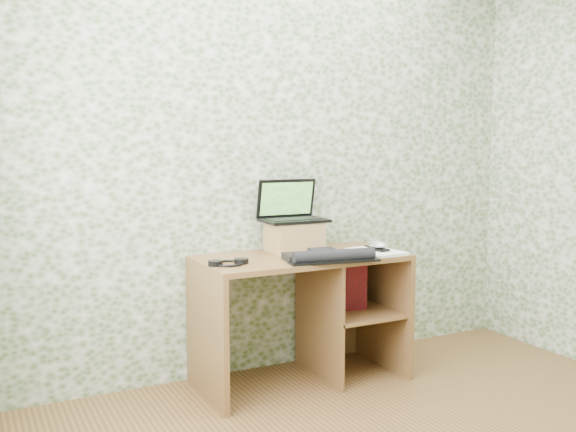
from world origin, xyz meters
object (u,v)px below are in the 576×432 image
laptop (291,211)px  keyboard (328,256)px  desk (310,298)px  riser (294,237)px  notepad (376,252)px

laptop → keyboard: bearing=-84.4°
desk → keyboard: 0.38m
desk → riser: (-0.05, 0.12, 0.36)m
keyboard → notepad: 0.39m
desk → riser: size_ratio=4.03×
laptop → notepad: size_ratio=1.15×
keyboard → notepad: bearing=21.4°
notepad → riser: bearing=141.5°
desk → riser: bearing=112.5°
desk → notepad: size_ratio=3.62×
keyboard → notepad: size_ratio=1.56×
laptop → keyboard: 0.45m
desk → keyboard: keyboard is taller
notepad → laptop: bearing=137.7°
keyboard → riser: bearing=104.4°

